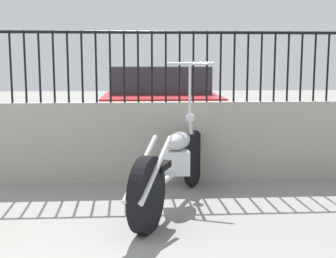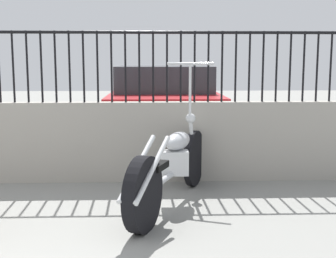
{
  "view_description": "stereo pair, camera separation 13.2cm",
  "coord_description": "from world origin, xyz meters",
  "views": [
    {
      "loc": [
        1.85,
        -2.5,
        1.43
      ],
      "look_at": [
        2.17,
        2.46,
        0.7
      ],
      "focal_mm": 50.0,
      "sensor_mm": 36.0,
      "label": 1
    },
    {
      "loc": [
        1.98,
        -2.51,
        1.43
      ],
      "look_at": [
        2.17,
        2.46,
        0.7
      ],
      "focal_mm": 50.0,
      "sensor_mm": 36.0,
      "label": 2
    }
  ],
  "objects": [
    {
      "name": "motorcycle_silver",
      "position": [
        2.16,
        1.9,
        0.4
      ],
      "size": [
        0.95,
        2.1,
        1.42
      ],
      "rotation": [
        0.0,
        0.0,
        1.2
      ],
      "color": "black",
      "rests_on": "ground_plane"
    },
    {
      "name": "car_red",
      "position": [
        2.22,
        5.76,
        0.68
      ],
      "size": [
        1.77,
        4.16,
        1.34
      ],
      "rotation": [
        0.0,
        0.0,
        1.56
      ],
      "color": "black",
      "rests_on": "ground_plane"
    }
  ]
}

